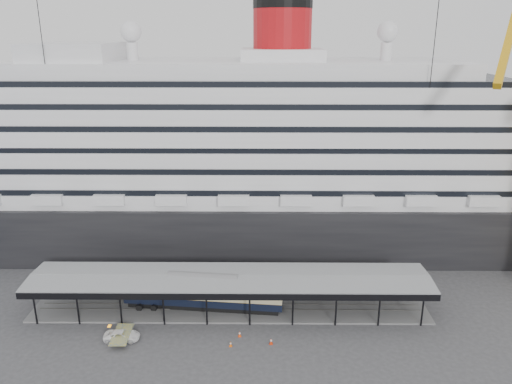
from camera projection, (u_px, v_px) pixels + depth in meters
ground at (228, 328)px, 66.61m from camera, size 200.00×200.00×0.00m
cruise_ship at (237, 142)px, 91.34m from camera, size 130.00×30.00×43.90m
platform_canopy at (230, 294)px, 70.63m from camera, size 56.00×9.18×5.30m
port_truck at (122, 336)px, 63.95m from camera, size 4.59×2.19×1.26m
pullman_carriage at (203, 292)px, 70.56m from camera, size 22.70×5.12×22.12m
traffic_cone_left at (231, 344)px, 62.73m from camera, size 0.37×0.37×0.70m
traffic_cone_mid at (240, 334)px, 64.73m from camera, size 0.51×0.51×0.79m
traffic_cone_right at (271, 341)px, 63.16m from camera, size 0.49×0.49×0.84m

